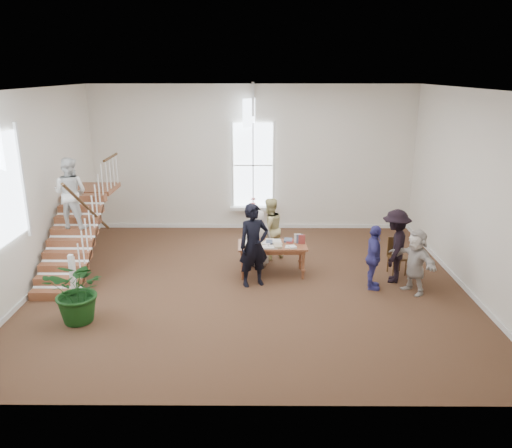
{
  "coord_description": "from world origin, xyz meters",
  "views": [
    {
      "loc": [
        0.18,
        -10.93,
        4.88
      ],
      "look_at": [
        0.12,
        0.4,
        1.38
      ],
      "focal_mm": 35.0,
      "sensor_mm": 36.0,
      "label": 1
    }
  ],
  "objects_px": {
    "woman_cluster_c": "(415,261)",
    "police_officer": "(254,245)",
    "library_table": "(272,247)",
    "elderly_woman": "(258,238)",
    "person_yellow": "(269,229)",
    "woman_cluster_a": "(374,258)",
    "side_chair": "(396,254)",
    "floor_plant": "(79,291)",
    "woman_cluster_b": "(395,246)"
  },
  "relations": [
    {
      "from": "police_officer",
      "to": "person_yellow",
      "type": "xyz_separation_m",
      "value": [
        0.4,
        1.75,
        -0.15
      ]
    },
    {
      "from": "person_yellow",
      "to": "floor_plant",
      "type": "xyz_separation_m",
      "value": [
        -3.86,
        -3.59,
        -0.16
      ]
    },
    {
      "from": "person_yellow",
      "to": "elderly_woman",
      "type": "bearing_deg",
      "value": 26.56
    },
    {
      "from": "person_yellow",
      "to": "woman_cluster_a",
      "type": "bearing_deg",
      "value": 108.02
    },
    {
      "from": "woman_cluster_a",
      "to": "elderly_woman",
      "type": "bearing_deg",
      "value": 71.07
    },
    {
      "from": "police_officer",
      "to": "elderly_woman",
      "type": "relative_size",
      "value": 1.34
    },
    {
      "from": "library_table",
      "to": "elderly_woman",
      "type": "xyz_separation_m",
      "value": [
        -0.34,
        0.6,
        0.03
      ]
    },
    {
      "from": "library_table",
      "to": "woman_cluster_b",
      "type": "xyz_separation_m",
      "value": [
        2.92,
        -0.4,
        0.18
      ]
    },
    {
      "from": "woman_cluster_c",
      "to": "floor_plant",
      "type": "relative_size",
      "value": 1.1
    },
    {
      "from": "woman_cluster_c",
      "to": "floor_plant",
      "type": "distance_m",
      "value": 7.27
    },
    {
      "from": "person_yellow",
      "to": "woman_cluster_a",
      "type": "distance_m",
      "value": 3.06
    },
    {
      "from": "woman_cluster_b",
      "to": "floor_plant",
      "type": "bearing_deg",
      "value": -52.85
    },
    {
      "from": "library_table",
      "to": "side_chair",
      "type": "xyz_separation_m",
      "value": [
        3.11,
        0.11,
        -0.2
      ]
    },
    {
      "from": "library_table",
      "to": "elderly_woman",
      "type": "relative_size",
      "value": 1.15
    },
    {
      "from": "library_table",
      "to": "person_yellow",
      "type": "relative_size",
      "value": 1.02
    },
    {
      "from": "elderly_woman",
      "to": "side_chair",
      "type": "height_order",
      "value": "elderly_woman"
    },
    {
      "from": "police_officer",
      "to": "woman_cluster_a",
      "type": "height_order",
      "value": "police_officer"
    },
    {
      "from": "person_yellow",
      "to": "woman_cluster_b",
      "type": "distance_m",
      "value": 3.31
    },
    {
      "from": "elderly_woman",
      "to": "side_chair",
      "type": "bearing_deg",
      "value": 167.79
    },
    {
      "from": "woman_cluster_b",
      "to": "elderly_woman",
      "type": "bearing_deg",
      "value": -86.86
    },
    {
      "from": "police_officer",
      "to": "elderly_woman",
      "type": "distance_m",
      "value": 1.28
    },
    {
      "from": "elderly_woman",
      "to": "woman_cluster_a",
      "type": "bearing_deg",
      "value": 147.32
    },
    {
      "from": "elderly_woman",
      "to": "side_chair",
      "type": "distance_m",
      "value": 3.49
    },
    {
      "from": "elderly_woman",
      "to": "floor_plant",
      "type": "bearing_deg",
      "value": 36.71
    },
    {
      "from": "woman_cluster_a",
      "to": "side_chair",
      "type": "xyz_separation_m",
      "value": [
        0.79,
        0.96,
        -0.26
      ]
    },
    {
      "from": "library_table",
      "to": "woman_cluster_c",
      "type": "relative_size",
      "value": 1.13
    },
    {
      "from": "woman_cluster_a",
      "to": "woman_cluster_b",
      "type": "bearing_deg",
      "value": -43.55
    },
    {
      "from": "elderly_woman",
      "to": "woman_cluster_a",
      "type": "relative_size",
      "value": 0.97
    },
    {
      "from": "woman_cluster_a",
      "to": "side_chair",
      "type": "relative_size",
      "value": 1.67
    },
    {
      "from": "woman_cluster_b",
      "to": "woman_cluster_c",
      "type": "xyz_separation_m",
      "value": [
        0.3,
        -0.65,
        -0.14
      ]
    },
    {
      "from": "police_officer",
      "to": "woman_cluster_b",
      "type": "relative_size",
      "value": 1.12
    },
    {
      "from": "library_table",
      "to": "side_chair",
      "type": "bearing_deg",
      "value": 0.2
    },
    {
      "from": "woman_cluster_a",
      "to": "woman_cluster_b",
      "type": "distance_m",
      "value": 0.76
    },
    {
      "from": "police_officer",
      "to": "floor_plant",
      "type": "bearing_deg",
      "value": -174.52
    },
    {
      "from": "police_officer",
      "to": "woman_cluster_b",
      "type": "height_order",
      "value": "police_officer"
    },
    {
      "from": "person_yellow",
      "to": "side_chair",
      "type": "xyz_separation_m",
      "value": [
        3.15,
        -0.99,
        -0.33
      ]
    },
    {
      "from": "person_yellow",
      "to": "floor_plant",
      "type": "height_order",
      "value": "person_yellow"
    },
    {
      "from": "police_officer",
      "to": "person_yellow",
      "type": "distance_m",
      "value": 1.8
    },
    {
      "from": "library_table",
      "to": "woman_cluster_a",
      "type": "bearing_deg",
      "value": -21.86
    },
    {
      "from": "elderly_woman",
      "to": "floor_plant",
      "type": "xyz_separation_m",
      "value": [
        -3.56,
        -3.09,
        -0.06
      ]
    },
    {
      "from": "library_table",
      "to": "woman_cluster_c",
      "type": "height_order",
      "value": "woman_cluster_c"
    },
    {
      "from": "woman_cluster_c",
      "to": "library_table",
      "type": "bearing_deg",
      "value": -136.38
    },
    {
      "from": "woman_cluster_c",
      "to": "side_chair",
      "type": "relative_size",
      "value": 1.63
    },
    {
      "from": "police_officer",
      "to": "floor_plant",
      "type": "height_order",
      "value": "police_officer"
    },
    {
      "from": "woman_cluster_b",
      "to": "floor_plant",
      "type": "xyz_separation_m",
      "value": [
        -6.82,
        -2.09,
        -0.21
      ]
    },
    {
      "from": "police_officer",
      "to": "woman_cluster_a",
      "type": "xyz_separation_m",
      "value": [
        2.76,
        -0.19,
        -0.22
      ]
    },
    {
      "from": "floor_plant",
      "to": "side_chair",
      "type": "xyz_separation_m",
      "value": [
        7.02,
        2.6,
        -0.17
      ]
    },
    {
      "from": "floor_plant",
      "to": "side_chair",
      "type": "bearing_deg",
      "value": 20.31
    },
    {
      "from": "library_table",
      "to": "police_officer",
      "type": "distance_m",
      "value": 0.84
    },
    {
      "from": "woman_cluster_c",
      "to": "police_officer",
      "type": "bearing_deg",
      "value": -124.52
    }
  ]
}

